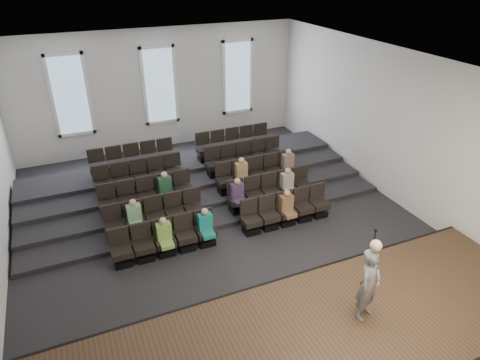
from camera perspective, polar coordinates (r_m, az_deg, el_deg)
name	(u,v)px	position (r m, az deg, el deg)	size (l,w,h in m)	color
ground	(222,227)	(13.36, -2.42, -6.33)	(14.00, 14.00, 0.00)	black
ceiling	(218,65)	(11.33, -2.94, 15.11)	(12.00, 14.00, 0.02)	white
wall_back	(160,90)	(18.49, -10.66, 11.72)	(12.00, 0.04, 5.00)	silver
wall_front	(388,332)	(7.16, 19.16, -18.61)	(12.00, 0.04, 5.00)	silver
wall_right	(389,124)	(15.17, 19.26, 7.03)	(0.04, 14.00, 5.00)	silver
stage	(309,343)	(9.76, 9.22, -20.66)	(11.80, 3.60, 0.50)	#3F2E1B
stage_lip	(271,290)	(10.82, 4.17, -14.37)	(11.80, 0.06, 0.52)	black
risers	(191,178)	(15.85, -6.59, 0.23)	(11.80, 4.80, 0.60)	black
seating_rows	(205,186)	(14.25, -4.72, -0.84)	(6.80, 4.70, 1.67)	black
windows	(160,86)	(18.37, -10.66, 12.26)	(8.44, 0.10, 3.24)	white
audience	(227,195)	(13.38, -1.80, -2.06)	(6.05, 2.64, 1.10)	#7CA843
speaker	(369,285)	(9.64, 16.79, -13.22)	(0.63, 0.41, 1.73)	slate
mic_stand	(369,270)	(10.64, 16.80, -11.37)	(0.27, 0.27, 1.64)	black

